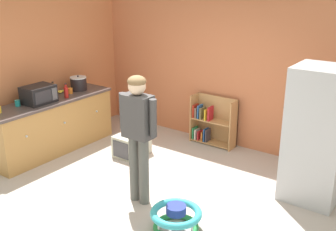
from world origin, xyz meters
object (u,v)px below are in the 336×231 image
at_px(standing_person, 138,127).
at_px(crock_pot, 79,83).
at_px(refrigerator, 317,135).
at_px(ketchup_bottle, 66,92).
at_px(kitchen_counter, 53,125).
at_px(baby_walker, 176,218).
at_px(microwave, 39,94).
at_px(pet_carrier, 132,145).
at_px(bookshelf, 211,123).
at_px(banana_bunch, 61,91).
at_px(teal_cup, 18,103).
at_px(amber_bottle, 53,90).
at_px(orange_cup, 70,91).

height_order(standing_person, crock_pot, standing_person).
bearing_deg(crock_pot, refrigerator, 4.24).
height_order(refrigerator, ketchup_bottle, refrigerator).
relative_size(kitchen_counter, baby_walker, 3.67).
relative_size(microwave, ketchup_bottle, 1.95).
height_order(pet_carrier, ketchup_bottle, ketchup_bottle).
relative_size(pet_carrier, crock_pot, 1.92).
height_order(crock_pot, ketchup_bottle, crock_pot).
bearing_deg(baby_walker, kitchen_counter, 167.12).
xyz_separation_m(bookshelf, banana_bunch, (-2.17, -1.46, 0.55)).
bearing_deg(standing_person, pet_carrier, 134.61).
xyz_separation_m(microwave, teal_cup, (-0.13, -0.31, -0.09)).
relative_size(amber_bottle, orange_cup, 2.59).
height_order(ketchup_bottle, amber_bottle, same).
height_order(refrigerator, baby_walker, refrigerator).
bearing_deg(banana_bunch, microwave, -73.52).
bearing_deg(pet_carrier, baby_walker, -36.04).
distance_m(kitchen_counter, ketchup_bottle, 0.61).
height_order(kitchen_counter, pet_carrier, kitchen_counter).
xyz_separation_m(bookshelf, orange_cup, (-2.01, -1.39, 0.57)).
xyz_separation_m(refrigerator, baby_walker, (-1.03, -1.66, -0.73)).
distance_m(microwave, ketchup_bottle, 0.46).
bearing_deg(orange_cup, crock_pot, 101.13).
relative_size(refrigerator, microwave, 3.71).
bearing_deg(pet_carrier, kitchen_counter, -152.79).
distance_m(standing_person, pet_carrier, 1.70).
xyz_separation_m(baby_walker, microwave, (-2.98, 0.46, 0.88)).
distance_m(bookshelf, orange_cup, 2.51).
distance_m(bookshelf, baby_walker, 2.71).
xyz_separation_m(kitchen_counter, standing_person, (2.23, -0.43, 0.58)).
relative_size(refrigerator, standing_person, 1.05).
distance_m(crock_pot, amber_bottle, 0.51).
relative_size(kitchen_counter, teal_cup, 23.33).
height_order(refrigerator, standing_person, refrigerator).
height_order(banana_bunch, orange_cup, orange_cup).
distance_m(baby_walker, amber_bottle, 3.33).
relative_size(ketchup_bottle, orange_cup, 2.59).
distance_m(crock_pot, banana_bunch, 0.34).
height_order(baby_walker, crock_pot, crock_pot).
distance_m(ketchup_bottle, teal_cup, 0.79).
distance_m(bookshelf, teal_cup, 3.23).
relative_size(microwave, crock_pot, 1.67).
height_order(kitchen_counter, bookshelf, kitchen_counter).
xyz_separation_m(refrigerator, pet_carrier, (-2.82, -0.36, -0.71)).
xyz_separation_m(standing_person, crock_pot, (-2.29, 1.11, -0.01)).
bearing_deg(pet_carrier, amber_bottle, -161.18).
relative_size(refrigerator, teal_cup, 18.74).
height_order(banana_bunch, teal_cup, teal_cup).
bearing_deg(kitchen_counter, crock_pot, 94.38).
relative_size(banana_bunch, orange_cup, 1.64).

